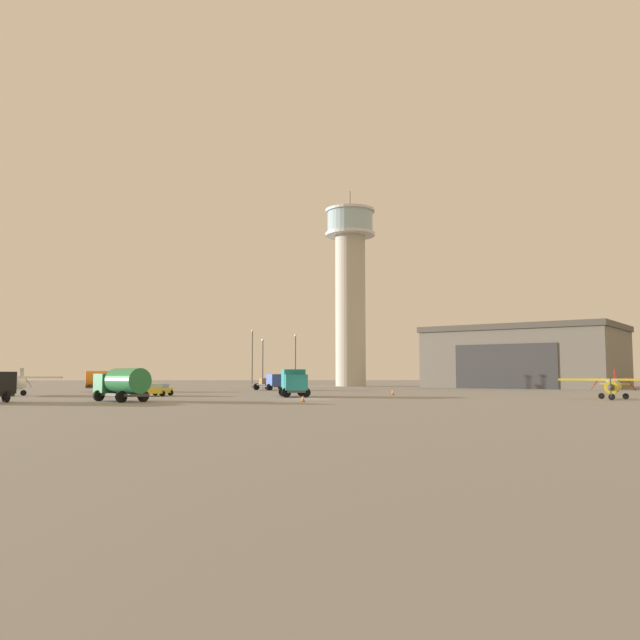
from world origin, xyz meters
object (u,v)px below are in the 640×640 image
object	(u,v)px
light_post_east	(295,356)
traffic_cone_near_left	(303,399)
car_yellow	(159,389)
airplane_yellow	(613,385)
truck_flatbed_blue	(271,382)
truck_box_teal	(294,382)
light_post_north	(263,358)
control_tower	(350,284)
airplane_white	(13,383)
light_post_centre	(252,354)
traffic_cone_near_right	(393,392)
truck_fuel_tanker_green	(123,383)
truck_fuel_tanker_orange	(111,380)

from	to	relation	value
light_post_east	traffic_cone_near_left	distance (m)	55.59
light_post_east	car_yellow	bearing A→B (deg)	-113.54
airplane_yellow	truck_flatbed_blue	distance (m)	49.89
airplane_yellow	light_post_east	distance (m)	59.61
truck_box_teal	light_post_north	distance (m)	45.27
control_tower	traffic_cone_near_left	size ratio (longest dim) A/B	73.94
airplane_white	traffic_cone_near_left	distance (m)	36.32
airplane_white	truck_flatbed_blue	size ratio (longest dim) A/B	1.69
light_post_centre	traffic_cone_near_left	bearing A→B (deg)	-84.74
truck_box_teal	car_yellow	world-z (taller)	truck_box_teal
control_tower	traffic_cone_near_left	xyz separation A→B (m)	(-14.14, -72.57, -20.45)
control_tower	airplane_white	xyz separation A→B (m)	(-45.49, -54.28, -19.25)
car_yellow	traffic_cone_near_right	world-z (taller)	car_yellow
airplane_white	control_tower	bearing A→B (deg)	135.74
truck_flatbed_blue	truck_fuel_tanker_green	bearing A→B (deg)	-49.56
light_post_centre	traffic_cone_near_right	xyz separation A→B (m)	(16.97, -40.78, -5.71)
truck_fuel_tanker_orange	car_yellow	xyz separation A→B (m)	(9.44, -18.69, -0.89)
truck_fuel_tanker_green	light_post_east	distance (m)	57.12
light_post_east	light_post_centre	world-z (taller)	light_post_centre
airplane_yellow	truck_box_teal	size ratio (longest dim) A/B	1.52
truck_box_teal	traffic_cone_near_right	distance (m)	13.08
light_post_centre	control_tower	bearing A→B (deg)	35.73
airplane_yellow	traffic_cone_near_left	world-z (taller)	airplane_yellow
truck_fuel_tanker_green	light_post_centre	size ratio (longest dim) A/B	0.60
car_yellow	traffic_cone_near_left	size ratio (longest dim) A/B	8.73
light_post_east	light_post_centre	distance (m)	8.20
control_tower	light_post_centre	bearing A→B (deg)	-144.27
control_tower	airplane_yellow	size ratio (longest dim) A/B	4.49
light_post_north	light_post_centre	world-z (taller)	light_post_centre
airplane_white	traffic_cone_near_right	distance (m)	42.96
airplane_white	truck_fuel_tanker_orange	xyz separation A→B (m)	(6.96, 16.44, 0.18)
truck_flatbed_blue	light_post_north	bearing A→B (deg)	153.78
control_tower	light_post_north	bearing A→B (deg)	-139.11
truck_fuel_tanker_orange	traffic_cone_near_left	world-z (taller)	truck_fuel_tanker_orange
truck_flatbed_blue	light_post_centre	xyz separation A→B (m)	(-3.16, 17.70, 4.84)
control_tower	light_post_north	size ratio (longest dim) A/B	4.63
truck_box_teal	truck_fuel_tanker_green	distance (m)	19.08
car_yellow	truck_fuel_tanker_orange	bearing A→B (deg)	35.76
car_yellow	truck_flatbed_blue	bearing A→B (deg)	-18.24
airplane_white	truck_flatbed_blue	xyz separation A→B (m)	(29.13, 22.54, -0.28)
airplane_yellow	truck_box_teal	distance (m)	31.74
light_post_north	light_post_east	bearing A→B (deg)	-19.39
truck_fuel_tanker_orange	airplane_white	bearing A→B (deg)	-129.18
control_tower	truck_box_teal	size ratio (longest dim) A/B	6.80
car_yellow	light_post_east	world-z (taller)	light_post_east
traffic_cone_near_right	light_post_east	bearing A→B (deg)	104.13
truck_flatbed_blue	traffic_cone_near_left	size ratio (longest dim) A/B	11.57
airplane_yellow	truck_fuel_tanker_green	distance (m)	45.85
truck_fuel_tanker_orange	car_yellow	bearing A→B (deg)	-79.45
airplane_yellow	truck_flatbed_blue	bearing A→B (deg)	-106.91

